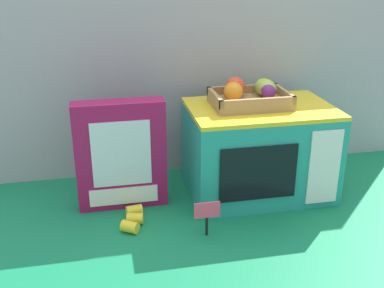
# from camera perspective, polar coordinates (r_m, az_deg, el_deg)

# --- Properties ---
(ground_plane) EXTENTS (1.70, 1.70, 0.00)m
(ground_plane) POSITION_cam_1_polar(r_m,az_deg,el_deg) (1.45, 2.26, -7.03)
(ground_plane) COLOR #147A4C
(ground_plane) RESTS_ON ground
(display_back_panel) EXTENTS (1.61, 0.03, 0.67)m
(display_back_panel) POSITION_cam_1_polar(r_m,az_deg,el_deg) (1.57, 0.05, 8.49)
(display_back_panel) COLOR #A0A3A8
(display_back_panel) RESTS_ON ground
(toy_microwave) EXTENTS (0.43, 0.30, 0.28)m
(toy_microwave) POSITION_cam_1_polar(r_m,az_deg,el_deg) (1.46, 8.15, -0.75)
(toy_microwave) COLOR teal
(toy_microwave) RESTS_ON ground
(food_groups_crate) EXTENTS (0.23, 0.16, 0.08)m
(food_groups_crate) POSITION_cam_1_polar(r_m,az_deg,el_deg) (1.42, 7.02, 5.88)
(food_groups_crate) COLOR #A37F51
(food_groups_crate) RESTS_ON toy_microwave
(cookie_set_box) EXTENTS (0.26, 0.07, 0.32)m
(cookie_set_box) POSITION_cam_1_polar(r_m,az_deg,el_deg) (1.37, -8.66, -1.36)
(cookie_set_box) COLOR #99144C
(cookie_set_box) RESTS_ON ground
(price_sign) EXTENTS (0.07, 0.01, 0.10)m
(price_sign) POSITION_cam_1_polar(r_m,az_deg,el_deg) (1.25, 1.84, -8.48)
(price_sign) COLOR black
(price_sign) RESTS_ON ground
(loose_toy_banana) EXTENTS (0.07, 0.13, 0.03)m
(loose_toy_banana) POSITION_cam_1_polar(r_m,az_deg,el_deg) (1.34, -7.20, -9.01)
(loose_toy_banana) COLOR yellow
(loose_toy_banana) RESTS_ON ground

